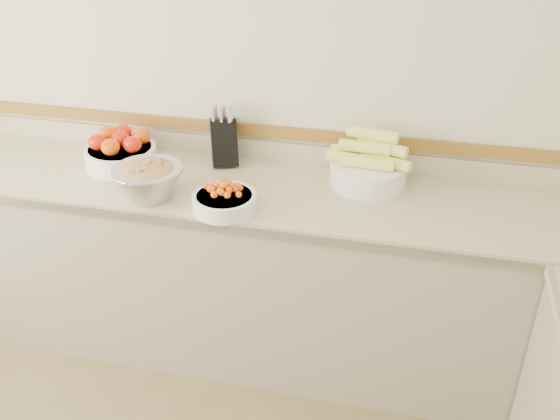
% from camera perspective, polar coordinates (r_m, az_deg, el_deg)
% --- Properties ---
extents(back_wall, '(4.00, 0.00, 4.00)m').
position_cam_1_polar(back_wall, '(2.96, -3.78, 11.98)').
color(back_wall, beige).
rests_on(back_wall, ground_plane).
extents(counter_back, '(4.00, 0.65, 1.08)m').
position_cam_1_polar(counter_back, '(3.06, -4.99, -5.16)').
color(counter_back, '#C5B88F').
rests_on(counter_back, ground_plane).
extents(knife_block, '(0.17, 0.18, 0.30)m').
position_cam_1_polar(knife_block, '(2.99, -5.14, 6.34)').
color(knife_block, black).
rests_on(knife_block, counter_back).
extents(tomato_bowl, '(0.34, 0.34, 0.17)m').
position_cam_1_polar(tomato_bowl, '(3.08, -14.40, 5.26)').
color(tomato_bowl, white).
rests_on(tomato_bowl, counter_back).
extents(cherry_tomato_bowl, '(0.27, 0.27, 0.15)m').
position_cam_1_polar(cherry_tomato_bowl, '(2.61, -5.13, 0.97)').
color(cherry_tomato_bowl, white).
rests_on(cherry_tomato_bowl, counter_back).
extents(corn_bowl, '(0.38, 0.35, 0.26)m').
position_cam_1_polar(corn_bowl, '(2.83, 8.09, 3.90)').
color(corn_bowl, white).
rests_on(corn_bowl, counter_back).
extents(rhubarb_bowl, '(0.30, 0.30, 0.17)m').
position_cam_1_polar(rhubarb_bowl, '(2.74, -11.93, 2.78)').
color(rhubarb_bowl, '#B2B2BA').
rests_on(rhubarb_bowl, counter_back).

